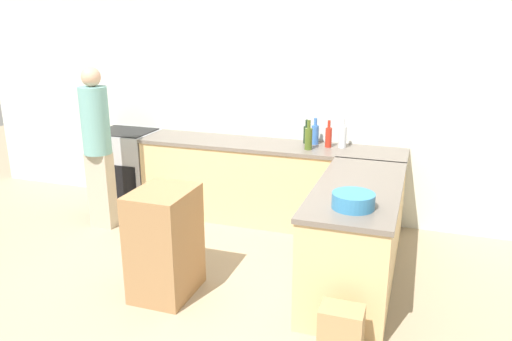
{
  "coord_description": "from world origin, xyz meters",
  "views": [
    {
      "loc": [
        1.58,
        -3.3,
        2.23
      ],
      "look_at": [
        0.24,
        0.64,
        0.95
      ],
      "focal_mm": 35.0,
      "sensor_mm": 36.0,
      "label": 1
    }
  ],
  "objects_px": {
    "water_bottle_blue": "(315,134)",
    "vinegar_bottle_clear": "(343,136)",
    "person_by_range": "(97,142)",
    "wine_bottle_dark": "(306,134)",
    "hot_sauce_bottle": "(329,137)",
    "range_oven": "(127,167)",
    "island_table": "(165,243)",
    "mixing_bowl": "(353,201)",
    "olive_oil_bottle": "(308,138)",
    "paper_bag": "(341,336)"
  },
  "relations": [
    {
      "from": "olive_oil_bottle",
      "to": "vinegar_bottle_clear",
      "type": "bearing_deg",
      "value": 30.85
    },
    {
      "from": "mixing_bowl",
      "to": "paper_bag",
      "type": "xyz_separation_m",
      "value": [
        0.04,
        -0.56,
        -0.76
      ]
    },
    {
      "from": "mixing_bowl",
      "to": "vinegar_bottle_clear",
      "type": "height_order",
      "value": "vinegar_bottle_clear"
    },
    {
      "from": "olive_oil_bottle",
      "to": "wine_bottle_dark",
      "type": "xyz_separation_m",
      "value": [
        -0.08,
        0.26,
        -0.02
      ]
    },
    {
      "from": "range_oven",
      "to": "water_bottle_blue",
      "type": "bearing_deg",
      "value": 3.67
    },
    {
      "from": "wine_bottle_dark",
      "to": "paper_bag",
      "type": "xyz_separation_m",
      "value": [
        0.81,
        -2.35,
        -0.8
      ]
    },
    {
      "from": "vinegar_bottle_clear",
      "to": "person_by_range",
      "type": "bearing_deg",
      "value": -161.44
    },
    {
      "from": "olive_oil_bottle",
      "to": "person_by_range",
      "type": "distance_m",
      "value": 2.24
    },
    {
      "from": "island_table",
      "to": "vinegar_bottle_clear",
      "type": "xyz_separation_m",
      "value": [
        1.13,
        1.86,
        0.58
      ]
    },
    {
      "from": "vinegar_bottle_clear",
      "to": "paper_bag",
      "type": "height_order",
      "value": "vinegar_bottle_clear"
    },
    {
      "from": "wine_bottle_dark",
      "to": "paper_bag",
      "type": "bearing_deg",
      "value": -70.89
    },
    {
      "from": "vinegar_bottle_clear",
      "to": "olive_oil_bottle",
      "type": "bearing_deg",
      "value": -149.15
    },
    {
      "from": "water_bottle_blue",
      "to": "hot_sauce_bottle",
      "type": "xyz_separation_m",
      "value": [
        0.16,
        -0.08,
        0.0
      ]
    },
    {
      "from": "mixing_bowl",
      "to": "person_by_range",
      "type": "bearing_deg",
      "value": 162.38
    },
    {
      "from": "wine_bottle_dark",
      "to": "water_bottle_blue",
      "type": "bearing_deg",
      "value": -3.63
    },
    {
      "from": "mixing_bowl",
      "to": "wine_bottle_dark",
      "type": "height_order",
      "value": "wine_bottle_dark"
    },
    {
      "from": "island_table",
      "to": "hot_sauce_bottle",
      "type": "height_order",
      "value": "hot_sauce_bottle"
    },
    {
      "from": "person_by_range",
      "to": "wine_bottle_dark",
      "type": "bearing_deg",
      "value": 23.35
    },
    {
      "from": "vinegar_bottle_clear",
      "to": "person_by_range",
      "type": "height_order",
      "value": "person_by_range"
    },
    {
      "from": "hot_sauce_bottle",
      "to": "island_table",
      "type": "bearing_deg",
      "value": -118.21
    },
    {
      "from": "range_oven",
      "to": "island_table",
      "type": "xyz_separation_m",
      "value": [
        1.49,
        -1.77,
        -0.0
      ]
    },
    {
      "from": "olive_oil_bottle",
      "to": "paper_bag",
      "type": "xyz_separation_m",
      "value": [
        0.73,
        -2.1,
        -0.82
      ]
    },
    {
      "from": "water_bottle_blue",
      "to": "hot_sauce_bottle",
      "type": "relative_size",
      "value": 1.0
    },
    {
      "from": "hot_sauce_bottle",
      "to": "person_by_range",
      "type": "height_order",
      "value": "person_by_range"
    },
    {
      "from": "island_table",
      "to": "water_bottle_blue",
      "type": "height_order",
      "value": "water_bottle_blue"
    },
    {
      "from": "range_oven",
      "to": "person_by_range",
      "type": "distance_m",
      "value": 0.91
    },
    {
      "from": "water_bottle_blue",
      "to": "olive_oil_bottle",
      "type": "relative_size",
      "value": 0.92
    },
    {
      "from": "island_table",
      "to": "paper_bag",
      "type": "distance_m",
      "value": 1.61
    },
    {
      "from": "paper_bag",
      "to": "range_oven",
      "type": "bearing_deg",
      "value": 144.04
    },
    {
      "from": "hot_sauce_bottle",
      "to": "paper_bag",
      "type": "height_order",
      "value": "hot_sauce_bottle"
    },
    {
      "from": "water_bottle_blue",
      "to": "wine_bottle_dark",
      "type": "distance_m",
      "value": 0.1
    },
    {
      "from": "mixing_bowl",
      "to": "range_oven",
      "type": "bearing_deg",
      "value": 151.23
    },
    {
      "from": "hot_sauce_bottle",
      "to": "wine_bottle_dark",
      "type": "xyz_separation_m",
      "value": [
        -0.26,
        0.09,
        -0.01
      ]
    },
    {
      "from": "range_oven",
      "to": "olive_oil_bottle",
      "type": "height_order",
      "value": "olive_oil_bottle"
    },
    {
      "from": "wine_bottle_dark",
      "to": "person_by_range",
      "type": "bearing_deg",
      "value": -156.65
    },
    {
      "from": "vinegar_bottle_clear",
      "to": "wine_bottle_dark",
      "type": "xyz_separation_m",
      "value": [
        -0.41,
        0.06,
        -0.02
      ]
    },
    {
      "from": "olive_oil_bottle",
      "to": "paper_bag",
      "type": "bearing_deg",
      "value": -70.73
    },
    {
      "from": "person_by_range",
      "to": "range_oven",
      "type": "bearing_deg",
      "value": 101.24
    },
    {
      "from": "island_table",
      "to": "paper_bag",
      "type": "xyz_separation_m",
      "value": [
        1.54,
        -0.43,
        -0.25
      ]
    },
    {
      "from": "olive_oil_bottle",
      "to": "vinegar_bottle_clear",
      "type": "xyz_separation_m",
      "value": [
        0.32,
        0.19,
        0.0
      ]
    },
    {
      "from": "mixing_bowl",
      "to": "water_bottle_blue",
      "type": "distance_m",
      "value": 1.91
    },
    {
      "from": "vinegar_bottle_clear",
      "to": "paper_bag",
      "type": "distance_m",
      "value": 2.47
    },
    {
      "from": "hot_sauce_bottle",
      "to": "person_by_range",
      "type": "relative_size",
      "value": 0.17
    },
    {
      "from": "vinegar_bottle_clear",
      "to": "paper_bag",
      "type": "relative_size",
      "value": 0.77
    },
    {
      "from": "mixing_bowl",
      "to": "paper_bag",
      "type": "height_order",
      "value": "mixing_bowl"
    },
    {
      "from": "vinegar_bottle_clear",
      "to": "mixing_bowl",
      "type": "bearing_deg",
      "value": -78.0
    },
    {
      "from": "olive_oil_bottle",
      "to": "person_by_range",
      "type": "relative_size",
      "value": 0.18
    },
    {
      "from": "range_oven",
      "to": "vinegar_bottle_clear",
      "type": "height_order",
      "value": "vinegar_bottle_clear"
    },
    {
      "from": "vinegar_bottle_clear",
      "to": "hot_sauce_bottle",
      "type": "xyz_separation_m",
      "value": [
        -0.14,
        -0.03,
        -0.01
      ]
    },
    {
      "from": "water_bottle_blue",
      "to": "vinegar_bottle_clear",
      "type": "xyz_separation_m",
      "value": [
        0.31,
        -0.06,
        0.01
      ]
    }
  ]
}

